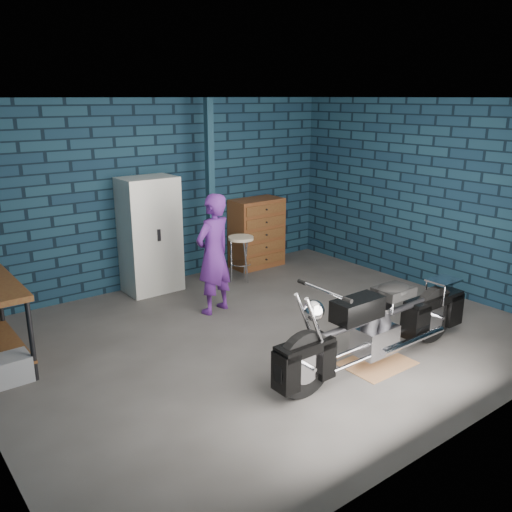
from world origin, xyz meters
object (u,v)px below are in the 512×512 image
(motorcycle, at_px, (380,319))
(shop_stool, at_px, (241,259))
(person, at_px, (214,254))
(tool_chest, at_px, (257,233))
(storage_bin, at_px, (7,370))
(locker, at_px, (150,235))

(motorcycle, relative_size, shop_stool, 3.33)
(person, bearing_deg, tool_chest, -157.98)
(storage_bin, xyz_separation_m, locker, (2.36, 1.53, 0.69))
(motorcycle, height_order, locker, locker)
(locker, relative_size, shop_stool, 2.36)
(motorcycle, xyz_separation_m, storage_bin, (-3.19, 1.96, -0.38))
(tool_chest, distance_m, shop_stool, 0.83)
(person, distance_m, locker, 1.26)
(motorcycle, height_order, storage_bin, motorcycle)
(shop_stool, bearing_deg, storage_bin, -163.33)
(person, height_order, locker, locker)
(motorcycle, distance_m, storage_bin, 3.77)
(person, relative_size, locker, 0.95)
(motorcycle, relative_size, person, 1.49)
(motorcycle, height_order, shop_stool, motorcycle)
(storage_bin, bearing_deg, motorcycle, -31.54)
(tool_chest, bearing_deg, person, -143.34)
(motorcycle, height_order, tool_chest, tool_chest)
(motorcycle, distance_m, tool_chest, 3.66)
(motorcycle, distance_m, locker, 3.61)
(person, xyz_separation_m, locker, (-0.27, 1.23, 0.04))
(motorcycle, distance_m, shop_stool, 3.08)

